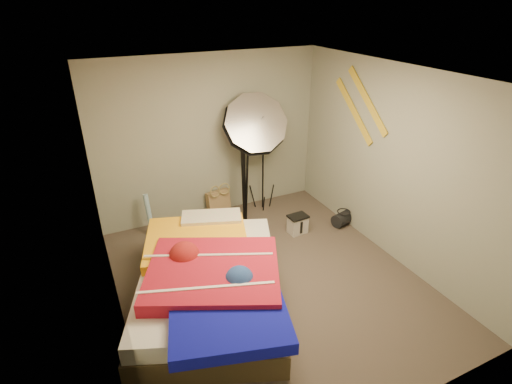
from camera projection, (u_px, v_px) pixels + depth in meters
floor at (269, 281)px, 4.98m from camera, size 4.00×4.00×0.00m
ceiling at (273, 76)px, 3.86m from camera, size 4.00×4.00×0.00m
wall_back at (210, 138)px, 6.04m from camera, size 3.50×0.00×3.50m
wall_front at (402, 305)px, 2.81m from camera, size 3.50×0.00×3.50m
wall_left at (106, 227)px, 3.75m from camera, size 0.00×4.00×4.00m
wall_right at (393, 165)px, 5.10m from camera, size 0.00×4.00×4.00m
tote_bag at (218, 202)px, 6.45m from camera, size 0.41×0.23×0.40m
wrapping_roll at (149, 215)px, 5.82m from camera, size 0.10×0.19×0.64m
camera_case at (298, 225)px, 5.93m from camera, size 0.28×0.20×0.26m
duffel_bag at (343, 219)px, 6.15m from camera, size 0.38×0.29×0.21m
wall_stripe_upper at (367, 101)px, 5.26m from camera, size 0.02×0.91×0.78m
wall_stripe_lower at (354, 111)px, 5.55m from camera, size 0.02×0.91×0.78m
bed at (210, 281)px, 4.47m from camera, size 2.22×2.70×0.64m
photo_umbrella at (254, 125)px, 5.91m from camera, size 1.27×1.00×2.04m
camera_tripod at (244, 176)px, 5.99m from camera, size 0.09×0.09×1.33m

